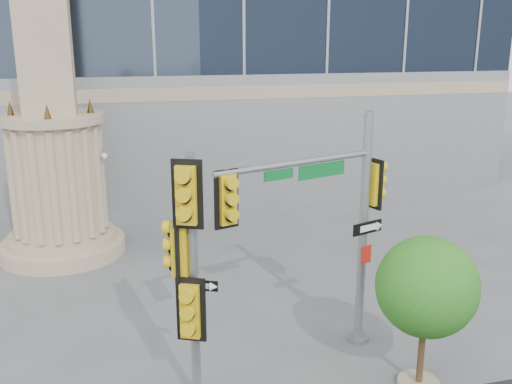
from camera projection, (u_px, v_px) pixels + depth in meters
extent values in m
plane|color=#545456|center=(297.00, 360.00, 13.95)|extent=(120.00, 120.00, 0.00)
cylinder|color=tan|center=(64.00, 246.00, 20.85)|extent=(4.40, 4.40, 0.50)
cylinder|color=tan|center=(63.00, 236.00, 20.75)|extent=(3.80, 3.80, 0.30)
cylinder|color=tan|center=(57.00, 179.00, 20.18)|extent=(3.00, 3.00, 4.00)
cylinder|color=tan|center=(52.00, 118.00, 19.62)|extent=(3.50, 3.50, 0.30)
cone|color=#472D14|center=(90.00, 106.00, 19.83)|extent=(0.24, 0.24, 0.50)
cone|color=#472D14|center=(10.00, 108.00, 19.20)|extent=(0.24, 0.24, 0.50)
cylinder|color=slate|center=(358.00, 338.00, 14.87)|extent=(0.56, 0.56, 0.12)
cylinder|color=slate|center=(363.00, 232.00, 14.10)|extent=(0.22, 0.22, 5.98)
cylinder|color=slate|center=(297.00, 163.00, 12.49)|extent=(4.02, 1.45, 0.14)
cube|color=#0C6529|center=(322.00, 170.00, 12.90)|extent=(1.24, 0.44, 0.32)
cube|color=gold|center=(226.00, 199.00, 11.69)|extent=(0.61, 0.44, 1.25)
cube|color=gold|center=(374.00, 184.00, 13.94)|extent=(0.44, 0.61, 1.25)
cube|color=black|center=(367.00, 228.00, 13.95)|extent=(0.88, 0.32, 0.30)
cube|color=red|center=(366.00, 254.00, 14.13)|extent=(0.31, 0.13, 0.46)
cylinder|color=slate|center=(194.00, 284.00, 11.66)|extent=(0.20, 0.20, 5.51)
cube|color=gold|center=(187.00, 194.00, 10.91)|extent=(0.68, 0.53, 1.38)
cube|color=gold|center=(181.00, 248.00, 11.50)|extent=(0.53, 0.68, 1.38)
cube|color=gold|center=(191.00, 309.00, 11.55)|extent=(0.68, 0.53, 1.38)
cube|color=black|center=(201.00, 285.00, 11.49)|extent=(0.64, 0.31, 0.22)
cylinder|color=tan|center=(419.00, 383.00, 12.95)|extent=(0.95, 0.95, 0.11)
cylinder|color=#382314|center=(422.00, 348.00, 12.72)|extent=(0.15, 0.15, 1.90)
sphere|color=#245E15|center=(427.00, 287.00, 12.33)|extent=(2.22, 2.22, 2.22)
sphere|color=#245E15|center=(438.00, 293.00, 12.77)|extent=(1.37, 1.37, 1.37)
sphere|color=#245E15|center=(417.00, 305.00, 12.06)|extent=(1.16, 1.16, 1.16)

